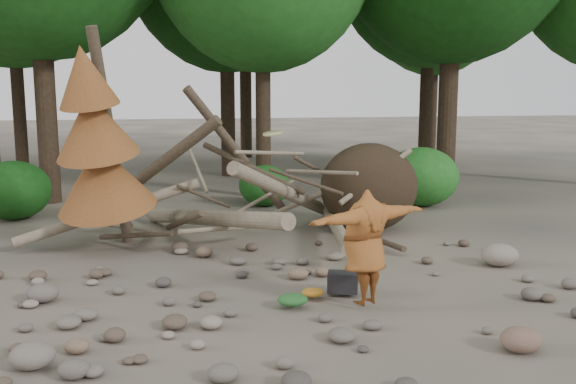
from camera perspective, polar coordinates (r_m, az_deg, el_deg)
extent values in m
plane|color=#514C44|center=(9.95, 0.61, -9.39)|extent=(120.00, 120.00, 0.00)
ellipsoid|color=#332619|center=(14.44, 7.21, 0.43)|extent=(2.20, 1.87, 1.98)
cylinder|color=gray|center=(13.22, -6.96, -2.31)|extent=(2.61, 5.11, 1.08)
cylinder|color=gray|center=(13.89, 0.27, -0.21)|extent=(3.18, 3.71, 1.90)
cylinder|color=brown|center=(13.94, -12.24, 1.69)|extent=(3.08, 1.91, 2.49)
cylinder|color=gray|center=(13.51, 4.20, -2.88)|extent=(1.13, 4.98, 0.43)
cylinder|color=brown|center=(14.19, -4.58, 3.62)|extent=(2.39, 1.03, 2.89)
cylinder|color=gray|center=(13.49, -15.57, -1.70)|extent=(3.71, 0.86, 1.20)
cylinder|color=#4C3F30|center=(13.06, -13.46, -3.76)|extent=(1.52, 1.70, 0.49)
cylinder|color=gray|center=(14.00, -2.30, -0.57)|extent=(1.57, 0.85, 0.69)
cylinder|color=#4C3F30|center=(14.75, 3.54, 1.50)|extent=(1.92, 1.25, 1.10)
cylinder|color=gray|center=(13.55, -8.04, 2.02)|extent=(0.37, 1.42, 0.85)
cylinder|color=#4C3F30|center=(13.44, 7.00, -3.86)|extent=(0.79, 2.54, 0.12)
cylinder|color=gray|center=(12.67, -5.84, -3.25)|extent=(1.78, 1.11, 0.29)
cylinder|color=#4C3F30|center=(13.10, -15.48, 4.61)|extent=(0.67, 1.13, 4.35)
cone|color=brown|center=(12.87, -16.14, 1.37)|extent=(2.06, 2.13, 1.86)
cone|color=brown|center=(12.58, -16.89, 5.75)|extent=(1.71, 1.78, 1.65)
cone|color=brown|center=(12.39, -17.61, 9.83)|extent=(1.23, 1.30, 1.41)
cylinder|color=#38281C|center=(19.02, -21.03, 12.54)|extent=(0.56, 0.56, 8.96)
cylinder|color=#38281C|center=(18.66, -2.24, 10.41)|extent=(0.44, 0.44, 7.14)
cylinder|color=#38281C|center=(21.08, 14.23, 13.14)|extent=(0.60, 0.60, 9.45)
cylinder|color=#38281C|center=(23.18, -22.98, 9.98)|extent=(0.42, 0.42, 7.56)
cylinder|color=#38281C|center=(23.58, -5.44, 11.82)|extent=(0.52, 0.52, 8.54)
cylinder|color=#38281C|center=(25.10, 12.29, 11.01)|extent=(0.50, 0.50, 8.12)
cylinder|color=#38281C|center=(30.01, -3.81, 11.47)|extent=(0.54, 0.54, 8.75)
cylinder|color=#38281C|center=(31.98, 12.80, 10.31)|extent=(0.46, 0.46, 7.84)
ellipsoid|color=#164D14|center=(16.98, -23.24, 0.14)|extent=(1.80, 1.80, 1.44)
ellipsoid|color=#1E611C|center=(17.44, -2.10, 0.58)|extent=(1.40, 1.40, 1.12)
ellipsoid|color=#277323|center=(17.81, 11.78, 1.35)|extent=(2.00, 2.00, 1.60)
imported|color=brown|center=(9.30, 6.86, -4.87)|extent=(2.13, 1.27, 1.68)
cylinder|color=tan|center=(9.30, -1.33, 5.23)|extent=(0.31, 0.31, 0.10)
cube|color=black|center=(10.05, 4.89, -8.30)|extent=(0.54, 0.44, 0.31)
ellipsoid|color=#255D27|center=(9.46, 0.42, -9.84)|extent=(0.45, 0.38, 0.17)
ellipsoid|color=#C17921|center=(9.86, 2.21, -9.18)|extent=(0.34, 0.28, 0.13)
ellipsoid|color=slate|center=(8.10, -21.77, -13.35)|extent=(0.52, 0.46, 0.31)
ellipsoid|color=brown|center=(8.48, 20.01, -12.22)|extent=(0.51, 0.46, 0.31)
ellipsoid|color=gray|center=(12.23, 18.30, -5.32)|extent=(0.67, 0.61, 0.40)
ellipsoid|color=#665E56|center=(10.39, -20.98, -8.37)|extent=(0.48, 0.43, 0.29)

